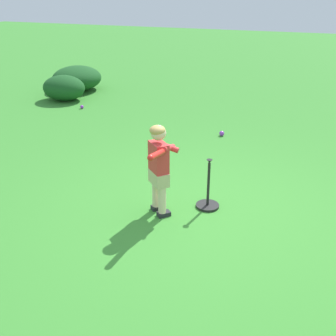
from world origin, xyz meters
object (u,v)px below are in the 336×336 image
Objects in this scene: child_batter at (159,162)px; batting_tee at (208,199)px; play_ball_far_left at (82,107)px; play_ball_far_right at (222,133)px.

batting_tee is at bearing 34.90° from child_batter.
child_batter reaches higher than batting_tee.
play_ball_far_left is 4.80m from batting_tee.
child_batter is 14.37× the size of play_ball_far_left.
child_batter reaches higher than play_ball_far_left.
child_batter is 4.73m from play_ball_far_left.
play_ball_far_left is at bearing 139.23° from batting_tee.
play_ball_far_left is 0.12× the size of batting_tee.
play_ball_far_right is (0.06, 2.85, -0.61)m from child_batter.
child_batter reaches higher than play_ball_far_right.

